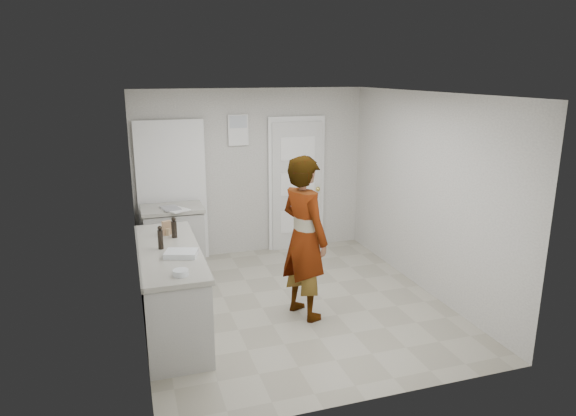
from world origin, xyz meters
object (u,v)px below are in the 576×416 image
object	(u,v)px
cake_mix_box	(167,228)
oil_cruet_b	(160,238)
spice_jar	(167,232)
baking_dish	(181,254)
person	(304,238)
oil_cruet_a	(174,228)
egg_bowl	(181,273)

from	to	relation	value
cake_mix_box	oil_cruet_b	bearing A→B (deg)	-123.58
spice_jar	baking_dish	size ratio (longest dim) A/B	0.21
person	oil_cruet_a	bearing A→B (deg)	50.70
person	baking_dish	world-z (taller)	person
baking_dish	cake_mix_box	bearing A→B (deg)	95.62
oil_cruet_a	cake_mix_box	bearing A→B (deg)	118.40
baking_dish	egg_bowl	distance (m)	0.51
oil_cruet_b	egg_bowl	size ratio (longest dim) A/B	1.77
oil_cruet_a	egg_bowl	bearing A→B (deg)	-92.90
oil_cruet_b	spice_jar	bearing A→B (deg)	76.74
cake_mix_box	baking_dish	bearing A→B (deg)	-105.74
cake_mix_box	baking_dish	distance (m)	0.77
spice_jar	baking_dish	bearing A→B (deg)	-84.48
cake_mix_box	spice_jar	world-z (taller)	cake_mix_box
baking_dish	egg_bowl	world-z (taller)	same
oil_cruet_b	egg_bowl	world-z (taller)	oil_cruet_b
cake_mix_box	spice_jar	bearing A→B (deg)	-102.88
egg_bowl	oil_cruet_a	bearing A→B (deg)	87.10
oil_cruet_a	egg_bowl	size ratio (longest dim) A/B	1.70
oil_cruet_a	egg_bowl	distance (m)	1.15
cake_mix_box	egg_bowl	size ratio (longest dim) A/B	1.13
oil_cruet_a	oil_cruet_b	world-z (taller)	oil_cruet_b
person	spice_jar	world-z (taller)	person
oil_cruet_b	egg_bowl	xyz separation A→B (m)	(0.12, -0.80, -0.09)
spice_jar	oil_cruet_a	xyz separation A→B (m)	(0.07, -0.11, 0.08)
person	oil_cruet_b	size ratio (longest dim) A/B	7.32
person	egg_bowl	bearing A→B (deg)	94.84
oil_cruet_a	baking_dish	bearing A→B (deg)	-89.60
spice_jar	oil_cruet_a	size ratio (longest dim) A/B	0.33
cake_mix_box	baking_dish	world-z (taller)	cake_mix_box
person	oil_cruet_b	distance (m)	1.56
spice_jar	oil_cruet_b	distance (m)	0.47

